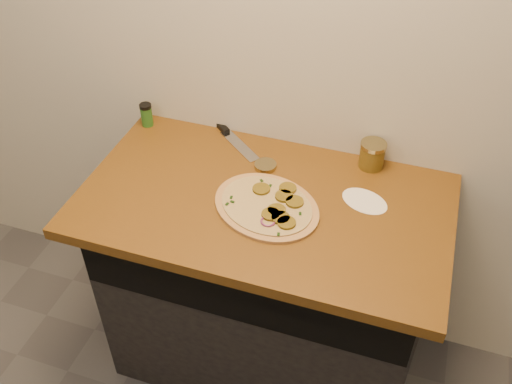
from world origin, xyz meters
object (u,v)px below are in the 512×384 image
(chefs_knife, at_px, (229,134))
(spice_shaker, at_px, (146,115))
(salsa_jar, at_px, (372,155))

(chefs_knife, height_order, spice_shaker, spice_shaker)
(salsa_jar, height_order, spice_shaker, salsa_jar)
(salsa_jar, xyz_separation_m, spice_shaker, (-0.85, -0.02, -0.00))
(chefs_knife, distance_m, salsa_jar, 0.53)
(chefs_knife, bearing_deg, salsa_jar, -1.63)
(salsa_jar, bearing_deg, spice_shaker, -178.95)
(spice_shaker, bearing_deg, chefs_knife, 5.54)
(salsa_jar, distance_m, spice_shaker, 0.85)
(chefs_knife, relative_size, salsa_jar, 2.72)
(chefs_knife, relative_size, spice_shaker, 2.93)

